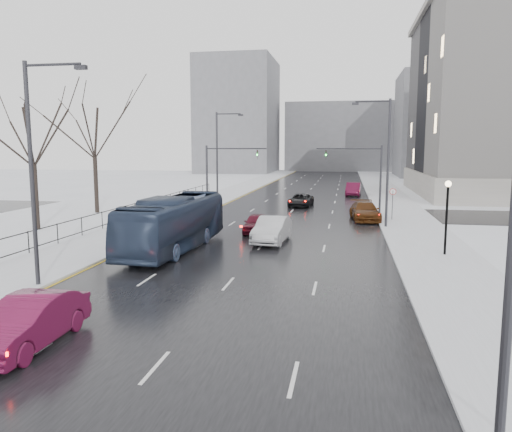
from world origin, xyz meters
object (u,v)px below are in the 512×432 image
Objects in this scene: lamppost_r_mid at (447,207)px; mast_signal_right at (369,171)px; sedan_right_near at (272,230)px; sedan_right_far at (365,211)px; streetlight_r_near at (504,186)px; bus at (174,223)px; no_uturn_sign at (393,195)px; sedan_center_near at (256,223)px; streetlight_l_far at (219,154)px; sedan_right_distant at (353,189)px; tree_park_e at (97,214)px; streetlight_l_near at (36,164)px; tree_park_d at (38,231)px; streetlight_r_mid at (385,156)px; mast_signal_left at (217,170)px; sedan_right_cross at (301,200)px; sedan_left_near at (29,322)px.

mast_signal_right is at bearing 101.54° from lamppost_r_mid.
sedan_right_far is (6.40, 11.50, -0.06)m from sedan_right_near.
streetlight_r_near is at bearing -88.73° from mast_signal_right.
sedan_right_far is at bearing 53.15° from bus.
no_uturn_sign is at bearing -64.89° from mast_signal_right.
bus is at bearing -121.10° from sedan_center_near.
streetlight_l_far is at bearing 111.25° from streetlight_r_near.
tree_park_e is at bearing -133.77° from sedan_right_distant.
lamppost_r_mid is 13.81m from sedan_center_near.
streetlight_l_near is 15.87m from sedan_right_near.
streetlight_r_mid is at bearing 13.01° from tree_park_d.
mast_signal_left reaches higher than sedan_right_distant.
streetlight_r_near is at bearing -75.12° from sedan_right_cross.
streetlight_r_mid is 2.05× the size of sedan_left_near.
sedan_right_near reaches higher than sedan_right_distant.
sedan_center_near is at bearing -100.08° from sedan_right_distant.
lamppost_r_mid is 10.97m from sedan_right_near.
streetlight_r_near is (25.97, -24.00, 5.62)m from tree_park_d.
sedan_left_near is 53.77m from sedan_right_distant.
sedan_right_far is (-0.42, -4.07, -3.27)m from mast_signal_right.
tree_park_d is at bearing 137.25° from streetlight_r_near.
tree_park_d reaches higher than no_uturn_sign.
tree_park_d is 2.40× the size of sedan_right_near.
streetlight_l_near is 21.78m from lamppost_r_mid.
sedan_right_distant is at bearing 84.52° from sedan_right_near.
lamppost_r_mid is at bearing -82.67° from no_uturn_sign.
sedan_right_distant is at bearing 92.04° from streetlight_r_near.
mast_signal_right is (15.49, -4.00, -1.51)m from streetlight_l_far.
streetlight_r_mid reaches higher than sedan_right_distant.
sedan_right_cross is at bearing 75.33° from streetlight_l_near.
streetlight_r_near is 28.11m from sedan_center_near.
lamppost_r_mid reaches higher than sedan_right_far.
streetlight_r_mid reaches higher than lamppost_r_mid.
no_uturn_sign is (17.37, -8.00, -3.32)m from streetlight_l_far.
no_uturn_sign is 0.55× the size of sedan_left_near.
streetlight_l_far is 29.30m from lamppost_r_mid.
tree_park_d is 4.63× the size of no_uturn_sign.
tree_park_e is 2.45× the size of sedan_right_far.
streetlight_l_far is 2.41× the size of sedan_center_near.
bus is (13.11, -14.94, 1.70)m from tree_park_e.
tree_park_d is at bearing -175.09° from sedan_center_near.
tree_park_e reaches higher than bus.
tree_park_e is at bearing -141.43° from streetlight_l_far.
sedan_right_near is 1.07× the size of sedan_right_cross.
streetlight_l_near is at bearing -106.71° from bus.
sedan_right_cross is at bearing 143.13° from mast_signal_right.
sedan_right_distant is (14.32, 46.45, -4.73)m from streetlight_l_near.
no_uturn_sign is (1.87, -4.00, -1.81)m from mast_signal_right.
streetlight_l_far is 1.95× the size of sedan_right_distant.
sedan_center_near is at bearing 80.79° from sedan_left_near.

